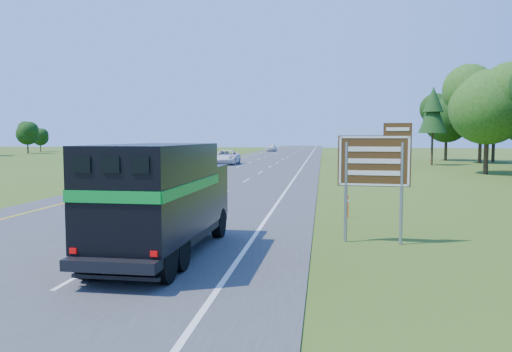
% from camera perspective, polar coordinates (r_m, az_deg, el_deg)
% --- Properties ---
extents(road, '(15.00, 260.00, 0.04)m').
position_cam_1_polar(road, '(60.38, 0.19, 1.23)').
color(road, '#38383A').
rests_on(road, ground).
extents(lane_markings, '(11.15, 260.00, 0.01)m').
position_cam_1_polar(lane_markings, '(60.37, 0.19, 1.25)').
color(lane_markings, yellow).
rests_on(lane_markings, road).
extents(horse_truck, '(2.48, 7.40, 3.25)m').
position_cam_1_polar(horse_truck, '(14.56, -10.70, -2.35)').
color(horse_truck, black).
rests_on(horse_truck, road).
extents(white_suv, '(3.19, 6.53, 1.79)m').
position_cam_1_polar(white_suv, '(62.24, -3.45, 2.16)').
color(white_suv, silver).
rests_on(white_suv, road).
extents(far_car, '(2.23, 4.98, 1.66)m').
position_cam_1_polar(far_car, '(115.99, 1.80, 3.23)').
color(far_car, silver).
rests_on(far_car, road).
extents(exit_sign, '(2.32, 0.28, 3.94)m').
position_cam_1_polar(exit_sign, '(16.65, 13.47, 1.15)').
color(exit_sign, gray).
rests_on(exit_sign, ground).
extents(delineator, '(0.08, 0.04, 0.97)m').
position_cam_1_polar(delineator, '(21.87, 10.44, -3.38)').
color(delineator, red).
rests_on(delineator, ground).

